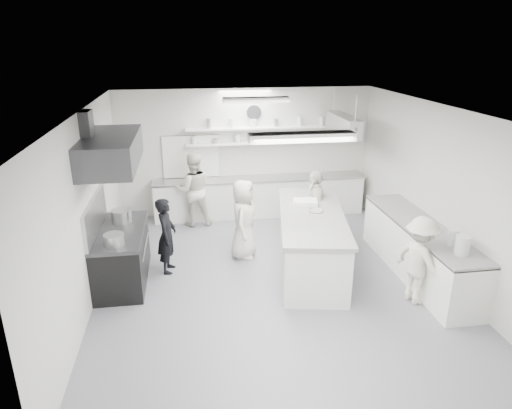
{
  "coord_description": "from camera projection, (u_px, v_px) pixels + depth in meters",
  "views": [
    {
      "loc": [
        -1.37,
        -7.09,
        4.05
      ],
      "look_at": [
        -0.19,
        0.6,
        1.22
      ],
      "focal_mm": 32.02,
      "sensor_mm": 36.0,
      "label": 1
    }
  ],
  "objects": [
    {
      "name": "bowl_island_a",
      "position": [
        316.0,
        212.0,
        8.33
      ],
      "size": [
        0.35,
        0.35,
        0.07
      ],
      "primitive_type": "imported",
      "rotation": [
        0.0,
        0.0,
        -0.42
      ],
      "color": "#ABABAB",
      "rests_on": "prep_island"
    },
    {
      "name": "cook_back",
      "position": [
        193.0,
        190.0,
        10.31
      ],
      "size": [
        0.87,
        0.7,
        1.69
      ],
      "primitive_type": "imported",
      "rotation": [
        0.0,
        0.0,
        -3.06
      ],
      "color": "silver",
      "rests_on": "floor"
    },
    {
      "name": "cook_island_right",
      "position": [
        315.0,
        209.0,
        9.23
      ],
      "size": [
        0.52,
        0.99,
        1.62
      ],
      "primitive_type": "imported",
      "rotation": [
        0.0,
        0.0,
        -1.71
      ],
      "color": "silver",
      "rests_on": "floor"
    },
    {
      "name": "wall_left",
      "position": [
        87.0,
        210.0,
        7.23
      ],
      "size": [
        0.04,
        7.0,
        3.0
      ],
      "primitive_type": "cube",
      "color": "silver",
      "rests_on": "floor"
    },
    {
      "name": "prep_island",
      "position": [
        311.0,
        242.0,
        8.4
      ],
      "size": [
        1.55,
        2.98,
        1.04
      ],
      "primitive_type": "cube",
      "rotation": [
        0.0,
        0.0,
        -0.18
      ],
      "color": "white",
      "rests_on": "floor"
    },
    {
      "name": "light_fixture_front",
      "position": [
        302.0,
        137.0,
        5.49
      ],
      "size": [
        1.3,
        0.25,
        0.1
      ],
      "primitive_type": "cube",
      "color": "white",
      "rests_on": "ceiling"
    },
    {
      "name": "bowl_right",
      "position": [
        425.0,
        232.0,
        7.73
      ],
      "size": [
        0.28,
        0.28,
        0.05
      ],
      "primitive_type": "imported",
      "rotation": [
        0.0,
        0.0,
        0.41
      ],
      "color": "white",
      "rests_on": "right_counter"
    },
    {
      "name": "cook_stove",
      "position": [
        167.0,
        236.0,
        8.24
      ],
      "size": [
        0.41,
        0.56,
        1.41
      ],
      "primitive_type": "imported",
      "rotation": [
        0.0,
        0.0,
        1.43
      ],
      "color": "black",
      "rests_on": "floor"
    },
    {
      "name": "wall_front",
      "position": [
        340.0,
        320.0,
        4.4
      ],
      "size": [
        6.0,
        0.04,
        3.0
      ],
      "primitive_type": "cube",
      "color": "silver",
      "rests_on": "floor"
    },
    {
      "name": "wall_back",
      "position": [
        245.0,
        152.0,
        10.9
      ],
      "size": [
        6.0,
        0.04,
        3.0
      ],
      "primitive_type": "cube",
      "color": "silver",
      "rests_on": "floor"
    },
    {
      "name": "shelf_lower",
      "position": [
        275.0,
        142.0,
        10.8
      ],
      "size": [
        4.2,
        0.26,
        0.04
      ],
      "primitive_type": "cube",
      "color": "white",
      "rests_on": "wall_back"
    },
    {
      "name": "back_counter",
      "position": [
        260.0,
        197.0,
        11.02
      ],
      "size": [
        5.0,
        0.6,
        0.92
      ],
      "primitive_type": "cube",
      "color": "white",
      "rests_on": "floor"
    },
    {
      "name": "wall_clock",
      "position": [
        254.0,
        112.0,
        10.57
      ],
      "size": [
        0.32,
        0.05,
        0.32
      ],
      "primitive_type": "cylinder",
      "rotation": [
        1.57,
        0.0,
        0.0
      ],
      "color": "silver",
      "rests_on": "wall_back"
    },
    {
      "name": "pot_rack",
      "position": [
        343.0,
        125.0,
        9.89
      ],
      "size": [
        0.3,
        1.6,
        0.4
      ],
      "primitive_type": "cube",
      "color": "#ABABAB",
      "rests_on": "ceiling"
    },
    {
      "name": "floor",
      "position": [
        271.0,
        280.0,
        8.17
      ],
      "size": [
        6.0,
        7.0,
        0.02
      ],
      "primitive_type": "cube",
      "color": "#8E909C",
      "rests_on": "ground"
    },
    {
      "name": "cook_right",
      "position": [
        420.0,
        260.0,
        7.25
      ],
      "size": [
        0.81,
        1.07,
        1.47
      ],
      "primitive_type": "imported",
      "rotation": [
        0.0,
        0.0,
        1.88
      ],
      "color": "silver",
      "rests_on": "floor"
    },
    {
      "name": "cook_island_left",
      "position": [
        244.0,
        219.0,
        8.79
      ],
      "size": [
        0.71,
        0.88,
        1.57
      ],
      "primitive_type": "imported",
      "rotation": [
        0.0,
        0.0,
        1.26
      ],
      "color": "silver",
      "rests_on": "floor"
    },
    {
      "name": "ceiling",
      "position": [
        274.0,
        110.0,
        7.14
      ],
      "size": [
        6.0,
        7.0,
        0.02
      ],
      "primitive_type": "cube",
      "color": "white",
      "rests_on": "wall_back"
    },
    {
      "name": "stove",
      "position": [
        122.0,
        257.0,
        8.01
      ],
      "size": [
        0.8,
        1.8,
        0.9
      ],
      "primitive_type": "cube",
      "color": "black",
      "rests_on": "floor"
    },
    {
      "name": "pass_through_window",
      "position": [
        191.0,
        157.0,
        10.72
      ],
      "size": [
        1.3,
        0.04,
        1.0
      ],
      "primitive_type": "cube",
      "color": "black",
      "rests_on": "wall_back"
    },
    {
      "name": "shelf_upper",
      "position": [
        276.0,
        127.0,
        10.68
      ],
      "size": [
        4.2,
        0.26,
        0.04
      ],
      "primitive_type": "cube",
      "color": "white",
      "rests_on": "wall_back"
    },
    {
      "name": "exhaust_hood",
      "position": [
        111.0,
        151.0,
        7.36
      ],
      "size": [
        0.85,
        2.0,
        0.5
      ],
      "primitive_type": "cube",
      "color": "#3A3A3E",
      "rests_on": "wall_left"
    },
    {
      "name": "light_fixture_rear",
      "position": [
        256.0,
        100.0,
        8.83
      ],
      "size": [
        1.3,
        0.25,
        0.1
      ],
      "primitive_type": "cube",
      "color": "white",
      "rests_on": "ceiling"
    },
    {
      "name": "right_counter",
      "position": [
        419.0,
        251.0,
        8.2
      ],
      "size": [
        0.74,
        3.3,
        0.94
      ],
      "primitive_type": "cube",
      "color": "white",
      "rests_on": "floor"
    },
    {
      "name": "bowl_island_b",
      "position": [
        309.0,
        200.0,
        8.94
      ],
      "size": [
        0.24,
        0.24,
        0.07
      ],
      "primitive_type": "imported",
      "rotation": [
        0.0,
        0.0,
        -0.11
      ],
      "color": "white",
      "rests_on": "prep_island"
    },
    {
      "name": "wall_right",
      "position": [
        439.0,
        192.0,
        8.08
      ],
      "size": [
        0.04,
        7.0,
        3.0
      ],
      "primitive_type": "cube",
      "color": "silver",
      "rests_on": "floor"
    },
    {
      "name": "stove_pot",
      "position": [
        121.0,
        217.0,
        8.15
      ],
      "size": [
        0.35,
        0.35,
        0.28
      ],
      "primitive_type": "cylinder",
      "color": "#ABABAB",
      "rests_on": "stove"
    }
  ]
}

